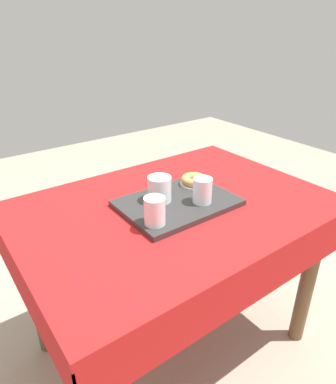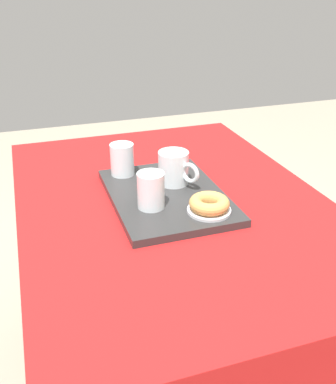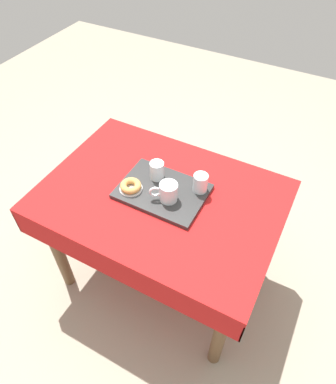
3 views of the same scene
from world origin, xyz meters
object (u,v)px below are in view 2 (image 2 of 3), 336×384
dining_table (172,236)px  donut_plate_left (209,210)px  serving_tray (166,196)px  water_glass_near (151,192)px  sugar_donut_left (209,203)px  tea_mug_left (174,169)px  water_glass_far (122,161)px

dining_table → donut_plate_left: size_ratio=10.35×
dining_table → serving_tray: bearing=-102.7°
water_glass_near → sugar_donut_left: (0.07, 0.13, -0.02)m
sugar_donut_left → water_glass_near: bearing=-118.6°
serving_tray → tea_mug_left: 0.08m
serving_tray → sugar_donut_left: bearing=26.2°
dining_table → serving_tray: 0.13m
dining_table → water_glass_far: bearing=-147.8°
serving_tray → water_glass_far: (-0.15, -0.08, 0.05)m
serving_tray → sugar_donut_left: 0.16m
water_glass_far → donut_plate_left: water_glass_far is taller
donut_plate_left → sugar_donut_left: bearing=90.0°
dining_table → water_glass_far: 0.26m
serving_tray → water_glass_near: bearing=-43.0°
donut_plate_left → dining_table: bearing=-158.8°
serving_tray → water_glass_far: 0.18m
donut_plate_left → tea_mug_left: bearing=-171.3°
water_glass_near → donut_plate_left: bearing=61.4°
dining_table → donut_plate_left: bearing=21.2°
dining_table → tea_mug_left: 0.19m
tea_mug_left → water_glass_near: 0.15m
dining_table → serving_tray: size_ratio=2.78×
serving_tray → donut_plate_left: bearing=26.2°
tea_mug_left → donut_plate_left: tea_mug_left is taller
tea_mug_left → water_glass_far: (-0.11, -0.12, -0.00)m
water_glass_near → donut_plate_left: 0.15m
dining_table → sugar_donut_left: 0.22m
serving_tray → water_glass_near: 0.11m
serving_tray → tea_mug_left: (-0.05, 0.04, 0.05)m
tea_mug_left → sugar_donut_left: tea_mug_left is taller
water_glass_near → tea_mug_left: bearing=138.5°
tea_mug_left → water_glass_far: 0.16m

